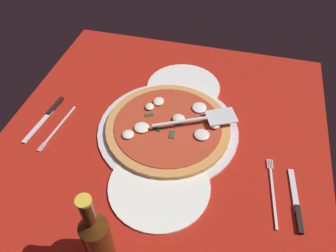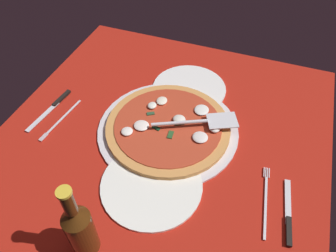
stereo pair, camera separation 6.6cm
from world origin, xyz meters
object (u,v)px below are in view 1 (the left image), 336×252
Objects in this scene: pizza at (168,126)px; place_setting_near at (285,200)px; dinner_plate_right at (183,87)px; pizza_server at (200,119)px; dinner_plate_left at (159,186)px; place_setting_far at (52,122)px; beer_bottle at (96,236)px.

place_setting_near is (-15.31, -33.17, -1.50)cm from pizza.
pizza_server is at bearing -153.07° from dinner_plate_right.
dinner_plate_left is 30.89cm from place_setting_near.
place_setting_near reaches higher than dinner_plate_left.
beer_bottle is at bearing 48.03° from place_setting_far.
dinner_plate_left is 1.07× the size of dinner_plate_right.
dinner_plate_right is 42.54cm from place_setting_far.
dinner_plate_right is 19.24cm from pizza_server.
pizza is (-19.44, 0.15, 1.37)cm from dinner_plate_right.
pizza is (19.20, 2.53, 1.37)cm from dinner_plate_left.
pizza_server is at bearing 107.03° from place_setting_far.
dinner_plate_right is 58.66cm from beer_bottle.
place_setting_far is 44.88cm from beer_bottle.
pizza is at bearing 179.57° from dinner_plate_right.
dinner_plate_left is 22.20cm from beer_bottle.
dinner_plate_right is 1.02× the size of pizza_server.
dinner_plate_left is at bearing 90.12° from place_setting_near.
pizza_server is at bearing -18.37° from beer_bottle.
pizza reaches higher than dinner_plate_right.
pizza is 9.41cm from pizza_server.
beer_bottle reaches higher than pizza.
place_setting_near is (-17.93, -24.49, -3.99)cm from pizza_server.
beer_bottle reaches higher than dinner_plate_left.
pizza_server reaches higher than place_setting_near.
place_setting_near is at bearing -62.02° from pizza_server.
place_setting_far is at bearing 69.62° from dinner_plate_left.
pizza_server is (2.63, -8.68, 2.49)cm from pizza.
dinner_plate_left is at bearing -131.55° from pizza_server.
dinner_plate_left is 38.71cm from dinner_plate_right.
place_setting_far is at bearing 74.62° from place_setting_near.
dinner_plate_right is at bearing 3.53° from dinner_plate_left.
dinner_plate_right is 1.13× the size of place_setting_far.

